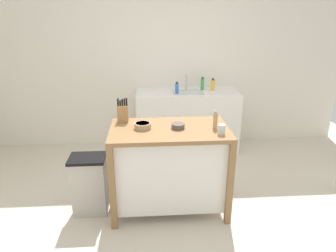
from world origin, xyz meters
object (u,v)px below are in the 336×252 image
pepper_grinder (215,120)px  bottle_hand_soap (213,85)px  drinking_cup (221,129)px  trash_bin (90,184)px  sink_faucet (186,82)px  bowl_ceramic_small (178,126)px  knife_block (123,113)px  bottle_spray_cleaner (202,84)px  kitchen_island (169,165)px  bottle_dish_soap (177,88)px  bowl_ceramic_wide (143,125)px

pepper_grinder → bottle_hand_soap: 1.64m
drinking_cup → trash_bin: 1.47m
drinking_cup → sink_faucet: 1.85m
bowl_ceramic_small → pepper_grinder: (0.36, -0.03, 0.06)m
trash_bin → sink_faucet: bearing=54.0°
knife_block → trash_bin: (-0.36, -0.25, -0.69)m
bottle_hand_soap → drinking_cup: bearing=-99.2°
bottle_spray_cleaner → bowl_ceramic_small: bearing=-108.0°
kitchen_island → trash_bin: kitchen_island is taller
pepper_grinder → bottle_spray_cleaner: (0.17, 1.66, -0.01)m
pepper_grinder → sink_faucet: sink_faucet is taller
pepper_grinder → sink_faucet: 1.69m
bottle_hand_soap → bottle_dish_soap: bearing=-165.4°
kitchen_island → trash_bin: size_ratio=1.87×
drinking_cup → pepper_grinder: 0.16m
pepper_grinder → trash_bin: pepper_grinder is taller
bowl_ceramic_wide → pepper_grinder: bearing=-4.5°
kitchen_island → bowl_ceramic_small: (0.08, -0.01, 0.43)m
bottle_hand_soap → bottle_spray_cleaner: (-0.14, 0.06, 0.01)m
bowl_ceramic_wide → bottle_spray_cleaner: (0.88, 1.61, 0.05)m
pepper_grinder → drinking_cup: bearing=-80.4°
bowl_ceramic_small → sink_faucet: size_ratio=0.59×
knife_block → bowl_ceramic_wide: (0.21, -0.23, -0.06)m
bowl_ceramic_small → bottle_hand_soap: bearing=66.8°
bowl_ceramic_wide → sink_faucet: size_ratio=0.76×
kitchen_island → bottle_hand_soap: (0.76, 1.57, 0.48)m
drinking_cup → bottle_dish_soap: bottle_dish_soap is taller
bottle_hand_soap → sink_faucet: bearing=167.3°
bottle_hand_soap → bottle_dish_soap: 0.56m
trash_bin → pepper_grinder: bearing=-1.2°
pepper_grinder → bottle_dish_soap: pepper_grinder is taller
drinking_cup → pepper_grinder: size_ratio=0.52×
bowl_ceramic_small → bottle_spray_cleaner: 1.72m
bottle_hand_soap → bottle_spray_cleaner: bottle_spray_cleaner is taller
bowl_ceramic_wide → sink_faucet: 1.76m
bowl_ceramic_small → trash_bin: bowl_ceramic_small is taller
bottle_spray_cleaner → bottle_dish_soap: bottle_spray_cleaner is taller
knife_block → bowl_ceramic_small: knife_block is taller
drinking_cup → bottle_dish_soap: size_ratio=0.57×
kitchen_island → bowl_ceramic_wide: bowl_ceramic_wide is taller
trash_bin → bottle_dish_soap: size_ratio=3.75×
knife_block → pepper_grinder: knife_block is taller
drinking_cup → bowl_ceramic_wide: bearing=164.1°
knife_block → bowl_ceramic_wide: size_ratio=1.51×
trash_bin → drinking_cup: bearing=-7.9°
kitchen_island → bottle_dish_soap: 1.52m
bowl_ceramic_small → bottle_hand_soap: 1.71m
pepper_grinder → bottle_hand_soap: bearing=79.0°
kitchen_island → bottle_dish_soap: bearing=81.5°
pepper_grinder → bowl_ceramic_small: bearing=175.1°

